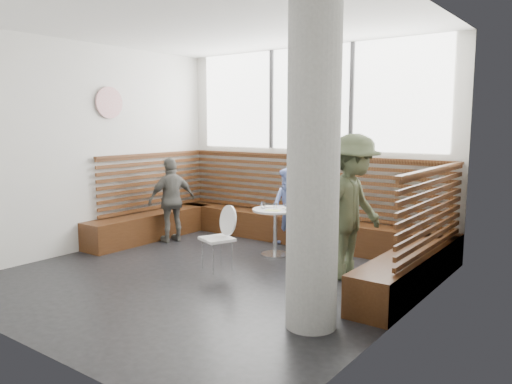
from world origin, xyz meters
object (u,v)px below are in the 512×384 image
Objects in this scene: concrete_column at (313,164)px; child_back at (289,208)px; child_left at (172,200)px; cafe_chair at (220,232)px; cafe_table at (275,222)px; adult_man at (352,208)px.

child_back is at bearing 126.71° from concrete_column.
concrete_column is at bearing 83.16° from child_left.
cafe_chair is at bearing 154.19° from concrete_column.
child_back is at bearing 100.73° from cafe_table.
adult_man is 3.34m from child_left.
child_left is (-1.79, -0.82, 0.07)m from child_back.
cafe_chair is 0.47× the size of adult_man.
child_left is at bearing 93.00° from adult_man.
cafe_chair is 1.85m from child_left.
adult_man is at bearing 42.19° from cafe_chair.
adult_man is at bearing 101.95° from concrete_column.
child_back is (-1.54, 0.94, -0.29)m from adult_man.
concrete_column is at bearing -43.26° from child_back.
cafe_table is at bearing -69.24° from child_back.
child_back is (0.11, 1.56, 0.13)m from cafe_chair.
child_left is at bearing 177.91° from cafe_chair.
concrete_column is 2.51× the size of child_back.
concrete_column is 1.75m from adult_man.
cafe_table is 0.55m from child_back.
cafe_table is at bearing 100.19° from cafe_chair.
adult_man is (-0.33, 1.58, -0.67)m from concrete_column.
cafe_chair is 0.62× the size of child_left.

